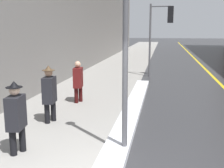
{
  "coord_description": "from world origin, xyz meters",
  "views": [
    {
      "loc": [
        1.13,
        -4.36,
        2.73
      ],
      "look_at": [
        -0.4,
        4.0,
        1.05
      ],
      "focal_mm": 45.0,
      "sensor_mm": 36.0,
      "label": 1
    }
  ],
  "objects": [
    {
      "name": "sidewalk_slab",
      "position": [
        -2.0,
        15.0,
        0.01
      ],
      "size": [
        4.0,
        80.0,
        0.01
      ],
      "color": "gray",
      "rests_on": "ground"
    },
    {
      "name": "road_centre_stripe",
      "position": [
        4.0,
        15.0,
        0.0
      ],
      "size": [
        0.16,
        80.0,
        0.0
      ],
      "color": "gold",
      "rests_on": "ground"
    },
    {
      "name": "lamp_post",
      "position": [
        0.35,
        1.45,
        2.85
      ],
      "size": [
        0.28,
        0.28,
        4.74
      ],
      "color": "#515156",
      "rests_on": "ground"
    },
    {
      "name": "pedestrian_nearside",
      "position": [
        -1.95,
        5.48,
        0.87
      ],
      "size": [
        0.35,
        0.54,
        1.56
      ],
      "rotation": [
        0.0,
        0.0,
        -1.45
      ],
      "color": "#340C0C",
      "rests_on": "ground"
    },
    {
      "name": "snow_bank_curb",
      "position": [
        0.17,
        4.51,
        0.08
      ],
      "size": [
        0.57,
        10.04,
        0.17
      ],
      "color": "silver",
      "rests_on": "ground"
    },
    {
      "name": "pedestrian_in_fedora",
      "position": [
        -2.09,
        3.13,
        0.93
      ],
      "size": [
        0.37,
        0.55,
        1.7
      ],
      "rotation": [
        0.0,
        0.0,
        -1.45
      ],
      "color": "black",
      "rests_on": "ground"
    },
    {
      "name": "traffic_light_near",
      "position": [
        1.01,
        11.82,
        2.96
      ],
      "size": [
        1.31,
        0.33,
        4.09
      ],
      "rotation": [
        0.0,
        0.0,
        -0.12
      ],
      "color": "#515156",
      "rests_on": "ground"
    },
    {
      "name": "pedestrian_in_glasses",
      "position": [
        -1.97,
        1.0,
        0.9
      ],
      "size": [
        0.35,
        0.54,
        1.64
      ],
      "rotation": [
        0.0,
        0.0,
        -1.45
      ],
      "color": "black",
      "rests_on": "ground"
    }
  ]
}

